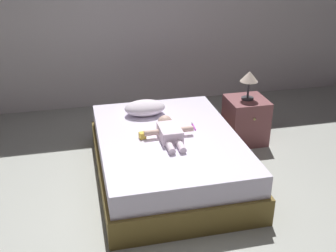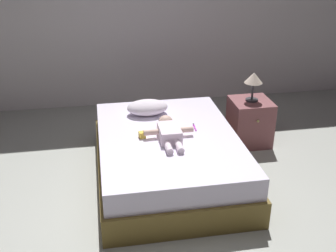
{
  "view_description": "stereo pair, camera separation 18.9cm",
  "coord_description": "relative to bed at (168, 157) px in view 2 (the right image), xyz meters",
  "views": [
    {
      "loc": [
        -0.53,
        -2.74,
        2.33
      ],
      "look_at": [
        0.3,
        0.85,
        0.58
      ],
      "focal_mm": 44.53,
      "sensor_mm": 36.0,
      "label": 1
    },
    {
      "loc": [
        -0.34,
        -2.78,
        2.33
      ],
      "look_at": [
        0.3,
        0.85,
        0.58
      ],
      "focal_mm": 44.53,
      "sensor_mm": 36.0,
      "label": 2
    }
  ],
  "objects": [
    {
      "name": "ground_plane",
      "position": [
        -0.3,
        -0.85,
        -0.24
      ],
      "size": [
        8.0,
        8.0,
        0.0
      ],
      "primitive_type": "plane",
      "color": "#AAADA4"
    },
    {
      "name": "toy_block",
      "position": [
        -0.26,
        -0.01,
        0.28
      ],
      "size": [
        0.07,
        0.07,
        0.06
      ],
      "color": "yellow",
      "rests_on": "bed"
    },
    {
      "name": "lamp",
      "position": [
        1.08,
        0.59,
        0.56
      ],
      "size": [
        0.2,
        0.2,
        0.34
      ],
      "color": "#333338",
      "rests_on": "nightstand"
    },
    {
      "name": "pillow",
      "position": [
        -0.13,
        0.55,
        0.33
      ],
      "size": [
        0.45,
        0.29,
        0.16
      ],
      "color": "white",
      "rests_on": "bed"
    },
    {
      "name": "wall_behind_bed",
      "position": [
        -0.3,
        2.15,
        1.02
      ],
      "size": [
        8.0,
        0.12,
        2.5
      ],
      "primitive_type": "cube",
      "color": "silver",
      "rests_on": "ground_plane"
    },
    {
      "name": "bed",
      "position": [
        0.0,
        0.0,
        0.0
      ],
      "size": [
        1.41,
        1.95,
        0.48
      ],
      "color": "brown",
      "rests_on": "ground_plane"
    },
    {
      "name": "toothbrush",
      "position": [
        0.3,
        0.12,
        0.25
      ],
      "size": [
        0.02,
        0.16,
        0.02
      ],
      "color": "#B231B2",
      "rests_on": "bed"
    },
    {
      "name": "nightstand",
      "position": [
        1.08,
        0.59,
        0.03
      ],
      "size": [
        0.45,
        0.48,
        0.54
      ],
      "color": "#834A4D",
      "rests_on": "ground_plane"
    },
    {
      "name": "baby",
      "position": [
        -0.0,
        -0.05,
        0.31
      ],
      "size": [
        0.49,
        0.61,
        0.15
      ],
      "color": "white",
      "rests_on": "bed"
    }
  ]
}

